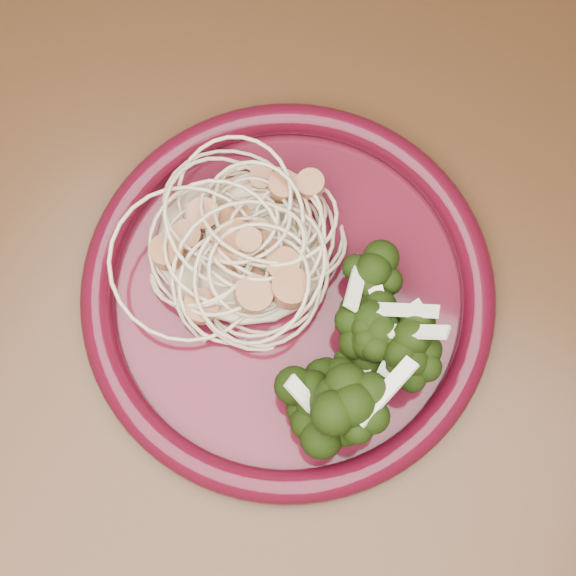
{
  "coord_description": "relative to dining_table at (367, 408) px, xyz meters",
  "views": [
    {
      "loc": [
        -0.02,
        -0.11,
        1.3
      ],
      "look_at": [
        -0.09,
        0.04,
        0.77
      ],
      "focal_mm": 50.0,
      "sensor_mm": 36.0,
      "label": 1
    }
  ],
  "objects": [
    {
      "name": "broccoli_pile",
      "position": [
        -0.03,
        0.02,
        0.13
      ],
      "size": [
        0.14,
        0.18,
        0.06
      ],
      "primitive_type": "ellipsoid",
      "rotation": [
        0.0,
        0.0,
        -0.33
      ],
      "color": "black",
      "rests_on": "dinner_plate"
    },
    {
      "name": "onion_garnish",
      "position": [
        -0.03,
        0.02,
        0.17
      ],
      "size": [
        0.1,
        0.12,
        0.05
      ],
      "primitive_type": null,
      "rotation": [
        0.0,
        0.0,
        -0.33
      ],
      "color": "white",
      "rests_on": "broccoli_pile"
    },
    {
      "name": "spaghetti_pile",
      "position": [
        -0.13,
        0.05,
        0.12
      ],
      "size": [
        0.15,
        0.14,
        0.03
      ],
      "primitive_type": "ellipsoid",
      "rotation": [
        0.0,
        0.0,
        -0.33
      ],
      "color": "#CDB790",
      "rests_on": "dinner_plate"
    },
    {
      "name": "scallop_cluster",
      "position": [
        -0.13,
        0.05,
        0.16
      ],
      "size": [
        0.17,
        0.17,
        0.04
      ],
      "primitive_type": null,
      "rotation": [
        0.0,
        0.0,
        -0.33
      ],
      "color": "#A36941",
      "rests_on": "spaghetti_pile"
    },
    {
      "name": "dining_table",
      "position": [
        0.0,
        0.0,
        0.0
      ],
      "size": [
        1.2,
        0.8,
        0.75
      ],
      "color": "#472814",
      "rests_on": "ground"
    },
    {
      "name": "dinner_plate",
      "position": [
        -0.09,
        0.04,
        0.11
      ],
      "size": [
        0.37,
        0.37,
        0.02
      ],
      "rotation": [
        0.0,
        0.0,
        -0.33
      ],
      "color": "#450C19",
      "rests_on": "dining_table"
    }
  ]
}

